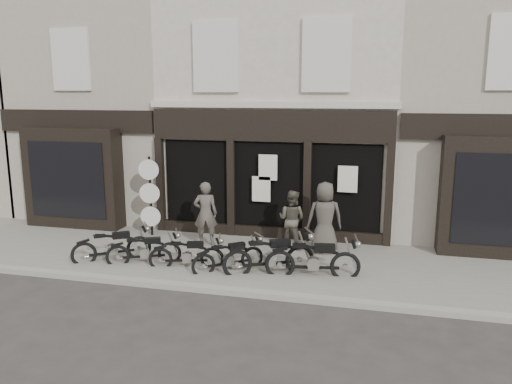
% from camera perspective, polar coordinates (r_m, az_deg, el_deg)
% --- Properties ---
extents(ground_plane, '(90.00, 90.00, 0.00)m').
position_cam_1_polar(ground_plane, '(12.46, -1.49, -9.36)').
color(ground_plane, '#2D2B28').
rests_on(ground_plane, ground).
extents(pavement, '(30.00, 4.20, 0.12)m').
position_cam_1_polar(pavement, '(13.26, -0.46, -7.79)').
color(pavement, slate).
rests_on(pavement, ground_plane).
extents(kerb, '(30.00, 0.25, 0.13)m').
position_cam_1_polar(kerb, '(11.32, -3.19, -11.22)').
color(kerb, gray).
rests_on(kerb, ground_plane).
extents(central_building, '(7.30, 6.22, 8.34)m').
position_cam_1_polar(central_building, '(17.46, 3.67, 10.27)').
color(central_building, beige).
rests_on(central_building, ground).
extents(neighbour_left, '(5.60, 6.73, 8.34)m').
position_cam_1_polar(neighbour_left, '(19.56, -15.28, 9.90)').
color(neighbour_left, gray).
rests_on(neighbour_left, ground).
extents(neighbour_right, '(5.60, 6.73, 8.34)m').
position_cam_1_polar(neighbour_right, '(17.44, 24.91, 9.12)').
color(neighbour_right, gray).
rests_on(neighbour_right, ground).
extents(motorcycle_0, '(1.75, 1.44, 0.98)m').
position_cam_1_polar(motorcycle_0, '(13.64, -16.04, -6.23)').
color(motorcycle_0, black).
rests_on(motorcycle_0, ground).
extents(motorcycle_1, '(1.77, 1.05, 0.91)m').
position_cam_1_polar(motorcycle_1, '(13.20, -12.59, -6.77)').
color(motorcycle_1, black).
rests_on(motorcycle_1, ground).
extents(motorcycle_2, '(1.85, 0.77, 0.91)m').
position_cam_1_polar(motorcycle_2, '(12.70, -7.85, -7.33)').
color(motorcycle_2, black).
rests_on(motorcycle_2, ground).
extents(motorcycle_3, '(1.60, 1.37, 0.91)m').
position_cam_1_polar(motorcycle_3, '(12.42, -3.09, -7.68)').
color(motorcycle_3, black).
rests_on(motorcycle_3, ground).
extents(motorcycle_4, '(2.11, 1.31, 1.10)m').
position_cam_1_polar(motorcycle_4, '(12.21, 1.62, -7.64)').
color(motorcycle_4, black).
rests_on(motorcycle_4, ground).
extents(motorcycle_5, '(2.26, 0.69, 1.09)m').
position_cam_1_polar(motorcycle_5, '(12.03, 6.61, -8.03)').
color(motorcycle_5, black).
rests_on(motorcycle_5, ground).
extents(man_left, '(0.76, 0.60, 1.83)m').
position_cam_1_polar(man_left, '(14.18, -5.79, -2.46)').
color(man_left, '#48423B').
rests_on(man_left, pavement).
extents(man_centre, '(0.94, 0.82, 1.63)m').
position_cam_1_polar(man_centre, '(13.91, 4.11, -3.12)').
color(man_centre, '#49463B').
rests_on(man_centre, pavement).
extents(man_right, '(1.07, 0.83, 1.95)m').
position_cam_1_polar(man_right, '(13.55, 7.85, -2.91)').
color(man_right, '#3F3B35').
rests_on(man_right, pavement).
extents(advert_sign_post, '(0.61, 0.40, 2.53)m').
position_cam_1_polar(advert_sign_post, '(15.34, -11.98, -0.84)').
color(advert_sign_post, black).
rests_on(advert_sign_post, ground).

